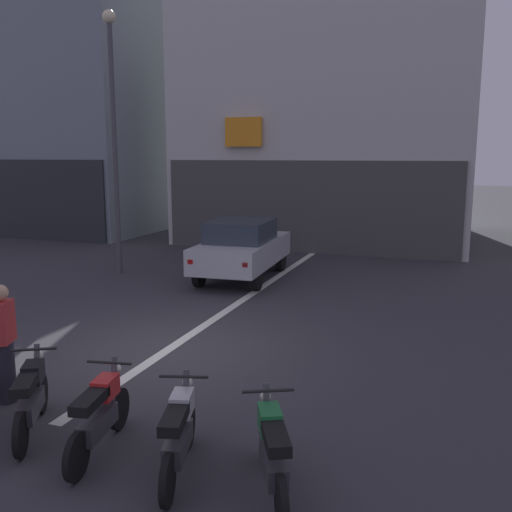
{
  "coord_description": "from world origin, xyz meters",
  "views": [
    {
      "loc": [
        4.66,
        -8.42,
        3.39
      ],
      "look_at": [
        0.93,
        2.0,
        1.4
      ],
      "focal_mm": 39.63,
      "sensor_mm": 36.0,
      "label": 1
    }
  ],
  "objects_px": {
    "motorcycle_green_row_rightmost": "(272,451)",
    "motorcycle_silver_row_right_mid": "(179,432)",
    "street_lamp": "(113,119)",
    "car_silver_crossing_near": "(242,247)",
    "motorcycle_black_row_left_mid": "(31,397)",
    "motorcycle_red_row_centre": "(99,414)",
    "person_by_motorcycles": "(4,343)"
  },
  "relations": [
    {
      "from": "car_silver_crossing_near",
      "to": "person_by_motorcycles",
      "type": "height_order",
      "value": "person_by_motorcycles"
    },
    {
      "from": "car_silver_crossing_near",
      "to": "motorcycle_red_row_centre",
      "type": "distance_m",
      "value": 9.39
    },
    {
      "from": "motorcycle_black_row_left_mid",
      "to": "motorcycle_green_row_rightmost",
      "type": "bearing_deg",
      "value": -3.92
    },
    {
      "from": "car_silver_crossing_near",
      "to": "motorcycle_silver_row_right_mid",
      "type": "height_order",
      "value": "car_silver_crossing_near"
    },
    {
      "from": "motorcycle_red_row_centre",
      "to": "motorcycle_silver_row_right_mid",
      "type": "relative_size",
      "value": 1.02
    },
    {
      "from": "motorcycle_red_row_centre",
      "to": "motorcycle_green_row_rightmost",
      "type": "xyz_separation_m",
      "value": [
        2.12,
        -0.11,
        0.0
      ]
    },
    {
      "from": "motorcycle_black_row_left_mid",
      "to": "street_lamp",
      "type": "bearing_deg",
      "value": 116.78
    },
    {
      "from": "motorcycle_red_row_centre",
      "to": "person_by_motorcycles",
      "type": "bearing_deg",
      "value": 160.79
    },
    {
      "from": "street_lamp",
      "to": "car_silver_crossing_near",
      "type": "bearing_deg",
      "value": 7.82
    },
    {
      "from": "car_silver_crossing_near",
      "to": "motorcycle_black_row_left_mid",
      "type": "distance_m",
      "value": 9.14
    },
    {
      "from": "motorcycle_black_row_left_mid",
      "to": "motorcycle_red_row_centre",
      "type": "height_order",
      "value": "same"
    },
    {
      "from": "car_silver_crossing_near",
      "to": "motorcycle_black_row_left_mid",
      "type": "relative_size",
      "value": 2.81
    },
    {
      "from": "motorcycle_green_row_rightmost",
      "to": "motorcycle_silver_row_right_mid",
      "type": "bearing_deg",
      "value": 178.64
    },
    {
      "from": "motorcycle_red_row_centre",
      "to": "motorcycle_silver_row_right_mid",
      "type": "height_order",
      "value": "same"
    },
    {
      "from": "car_silver_crossing_near",
      "to": "motorcycle_green_row_rightmost",
      "type": "relative_size",
      "value": 2.75
    },
    {
      "from": "car_silver_crossing_near",
      "to": "person_by_motorcycles",
      "type": "distance_m",
      "value": 8.52
    },
    {
      "from": "motorcycle_green_row_rightmost",
      "to": "car_silver_crossing_near",
      "type": "bearing_deg",
      "value": 112.75
    },
    {
      "from": "car_silver_crossing_near",
      "to": "motorcycle_silver_row_right_mid",
      "type": "relative_size",
      "value": 2.59
    },
    {
      "from": "street_lamp",
      "to": "person_by_motorcycles",
      "type": "xyz_separation_m",
      "value": [
        3.41,
        -8.02,
        -3.51
      ]
    },
    {
      "from": "motorcycle_black_row_left_mid",
      "to": "motorcycle_silver_row_right_mid",
      "type": "bearing_deg",
      "value": -5.19
    },
    {
      "from": "car_silver_crossing_near",
      "to": "motorcycle_black_row_left_mid",
      "type": "bearing_deg",
      "value": -85.48
    },
    {
      "from": "motorcycle_red_row_centre",
      "to": "motorcycle_green_row_rightmost",
      "type": "bearing_deg",
      "value": -2.9
    },
    {
      "from": "motorcycle_red_row_centre",
      "to": "person_by_motorcycles",
      "type": "distance_m",
      "value": 2.16
    },
    {
      "from": "car_silver_crossing_near",
      "to": "motorcycle_red_row_centre",
      "type": "bearing_deg",
      "value": -79.02
    },
    {
      "from": "street_lamp",
      "to": "motorcycle_black_row_left_mid",
      "type": "height_order",
      "value": "street_lamp"
    },
    {
      "from": "motorcycle_black_row_left_mid",
      "to": "motorcycle_red_row_centre",
      "type": "distance_m",
      "value": 1.07
    },
    {
      "from": "car_silver_crossing_near",
      "to": "motorcycle_silver_row_right_mid",
      "type": "distance_m",
      "value": 9.73
    },
    {
      "from": "car_silver_crossing_near",
      "to": "motorcycle_red_row_centre",
      "type": "relative_size",
      "value": 2.54
    },
    {
      "from": "street_lamp",
      "to": "motorcycle_red_row_centre",
      "type": "distance_m",
      "value": 10.98
    },
    {
      "from": "motorcycle_black_row_left_mid",
      "to": "motorcycle_green_row_rightmost",
      "type": "relative_size",
      "value": 0.98
    },
    {
      "from": "motorcycle_red_row_centre",
      "to": "motorcycle_silver_row_right_mid",
      "type": "bearing_deg",
      "value": -4.44
    },
    {
      "from": "motorcycle_green_row_rightmost",
      "to": "person_by_motorcycles",
      "type": "distance_m",
      "value": 4.22
    }
  ]
}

